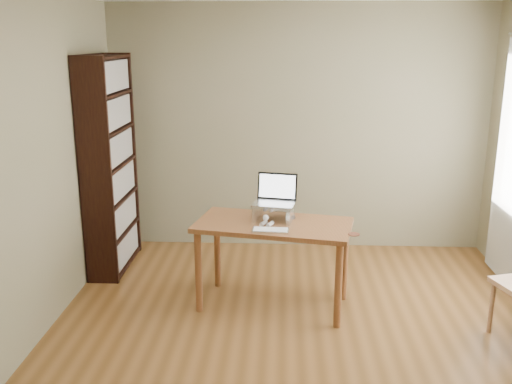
# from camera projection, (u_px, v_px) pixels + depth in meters

# --- Properties ---
(room) EXTENTS (4.04, 4.54, 2.64)m
(room) POSITION_uv_depth(u_px,v_px,m) (309.00, 180.00, 3.91)
(room) COLOR brown
(room) RESTS_ON ground
(bookshelf) EXTENTS (0.30, 0.90, 2.10)m
(bookshelf) POSITION_uv_depth(u_px,v_px,m) (110.00, 165.00, 5.54)
(bookshelf) COLOR black
(bookshelf) RESTS_ON ground
(desk) EXTENTS (1.38, 0.88, 0.75)m
(desk) POSITION_uv_depth(u_px,v_px,m) (273.00, 235.00, 4.79)
(desk) COLOR brown
(desk) RESTS_ON ground
(laptop_stand) EXTENTS (0.32, 0.25, 0.13)m
(laptop_stand) POSITION_uv_depth(u_px,v_px,m) (274.00, 210.00, 4.82)
(laptop_stand) COLOR silver
(laptop_stand) RESTS_ON desk
(laptop) EXTENTS (0.38, 0.35, 0.24)m
(laptop) POSITION_uv_depth(u_px,v_px,m) (274.00, 196.00, 4.85)
(laptop) COLOR silver
(laptop) RESTS_ON laptop_stand
(keyboard) EXTENTS (0.30, 0.14, 0.02)m
(keyboard) POSITION_uv_depth(u_px,v_px,m) (270.00, 230.00, 4.55)
(keyboard) COLOR silver
(keyboard) RESTS_ON desk
(coaster) EXTENTS (0.09, 0.09, 0.01)m
(coaster) POSITION_uv_depth(u_px,v_px,m) (354.00, 234.00, 4.48)
(coaster) COLOR #582E1E
(coaster) RESTS_ON desk
(cat) EXTENTS (0.26, 0.49, 0.16)m
(cat) POSITION_uv_depth(u_px,v_px,m) (274.00, 211.00, 4.85)
(cat) COLOR #403732
(cat) RESTS_ON desk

